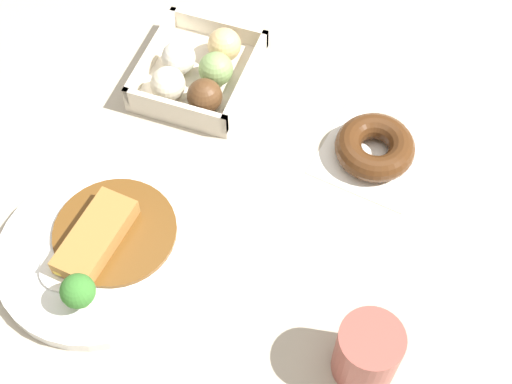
# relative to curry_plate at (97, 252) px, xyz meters

# --- Properties ---
(ground_plane) EXTENTS (1.60, 1.60, 0.00)m
(ground_plane) POSITION_rel_curry_plate_xyz_m (0.14, -0.11, -0.02)
(ground_plane) COLOR #B2A893
(curry_plate) EXTENTS (0.24, 0.24, 0.07)m
(curry_plate) POSITION_rel_curry_plate_xyz_m (0.00, 0.00, 0.00)
(curry_plate) COLOR white
(curry_plate) RESTS_ON ground_plane
(donut_box) EXTENTS (0.17, 0.15, 0.06)m
(donut_box) POSITION_rel_curry_plate_xyz_m (0.30, -0.01, 0.01)
(donut_box) COLOR beige
(donut_box) RESTS_ON ground_plane
(chocolate_ring_donut) EXTENTS (0.15, 0.15, 0.04)m
(chocolate_ring_donut) POSITION_rel_curry_plate_xyz_m (0.26, -0.28, 0.00)
(chocolate_ring_donut) COLOR white
(chocolate_ring_donut) RESTS_ON ground_plane
(coffee_mug) EXTENTS (0.07, 0.07, 0.09)m
(coffee_mug) POSITION_rel_curry_plate_xyz_m (-0.03, -0.34, 0.03)
(coffee_mug) COLOR #9E4C42
(coffee_mug) RESTS_ON ground_plane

